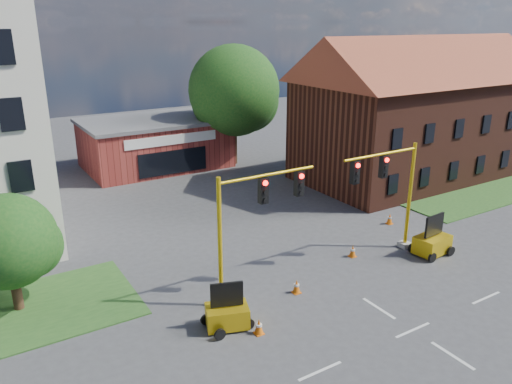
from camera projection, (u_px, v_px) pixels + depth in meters
ground at (413, 330)px, 21.15m from camera, size 120.00×120.00×0.00m
grass_verge_ne at (486, 196)px, 37.32m from camera, size 14.00×4.00×0.08m
lane_markings at (475, 370)px, 18.74m from camera, size 60.00×36.00×0.01m
brick_shop at (155, 143)px, 44.62m from camera, size 12.40×8.40×4.30m
townhouse_row at (421, 105)px, 41.06m from camera, size 21.00×11.00×11.50m
tree_large at (238, 94)px, 44.35m from camera, size 8.46×8.06×10.67m
tree_nw_front at (13, 243)px, 21.79m from camera, size 4.42×4.21×5.50m
signal_mast_west at (252, 220)px, 22.56m from camera, size 5.30×0.60×6.20m
signal_mast_east at (390, 188)px, 26.88m from camera, size 5.30×0.60×6.20m
trailer_west at (227, 314)px, 21.18m from camera, size 2.08×1.72×2.03m
trailer_east at (432, 242)px, 27.89m from camera, size 2.10×1.52×2.25m
cone_a at (259, 327)px, 20.81m from camera, size 0.40×0.40×0.70m
cone_b at (297, 286)px, 23.97m from camera, size 0.40×0.40×0.70m
cone_c at (353, 251)px, 27.68m from camera, size 0.40×0.40×0.70m
cone_d at (390, 219)px, 32.20m from camera, size 0.40×0.40×0.70m
pickup_white at (363, 179)px, 38.78m from camera, size 6.33×4.44×1.60m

